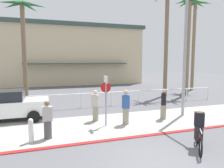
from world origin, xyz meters
TOP-DOWN VIEW (x-y plane):
  - ground_plane at (0.00, 10.00)m, footprint 80.00×80.00m
  - sidewalk_strip at (0.00, 4.20)m, footprint 44.00×4.00m
  - curb_paint at (0.00, 2.20)m, footprint 44.00×0.24m
  - building_backdrop at (0.61, 26.28)m, footprint 20.05×9.98m
  - rail_fence at (0.00, 8.50)m, footprint 20.15×0.08m
  - stop_sign_bike_lane at (-0.59, 4.06)m, footprint 0.52×0.56m
  - bollard_0 at (-4.05, 2.97)m, footprint 0.20×0.20m
  - streetlight_curb at (4.43, 4.34)m, footprint 0.24×2.54m
  - palm_tree_2 at (-5.07, 12.73)m, footprint 3.69×3.27m
  - palm_tree_3 at (7.38, 11.16)m, footprint 3.37×3.16m
  - palm_tree_4 at (9.62, 10.87)m, footprint 2.98×2.98m
  - palm_tree_5 at (12.68, 13.74)m, footprint 3.16×3.35m
  - car_white_1 at (-5.58, 6.67)m, footprint 4.40×2.02m
  - cyclist_red_0 at (1.94, 0.38)m, footprint 1.09×1.52m
  - pedestrian_0 at (0.46, 3.97)m, footprint 0.47×0.42m
  - pedestrian_1 at (2.86, 4.24)m, footprint 0.44×0.48m
  - pedestrian_2 at (-3.40, 3.18)m, footprint 0.40×0.33m
  - pedestrian_3 at (-0.90, 5.04)m, footprint 0.47×0.45m

SIDE VIEW (x-z plane):
  - ground_plane at x=0.00m, z-range 0.00..0.00m
  - sidewalk_strip at x=0.00m, z-range 0.00..0.02m
  - curb_paint at x=0.00m, z-range 0.00..0.03m
  - bollard_0 at x=-4.05m, z-range 0.02..1.02m
  - cyclist_red_0 at x=1.94m, z-range -0.06..1.44m
  - pedestrian_2 at x=-3.40m, z-range -0.07..1.57m
  - pedestrian_3 at x=-0.90m, z-range -0.06..1.67m
  - pedestrian_1 at x=2.86m, z-range -0.06..1.68m
  - rail_fence at x=0.00m, z-range 0.31..1.35m
  - pedestrian_0 at x=0.46m, z-range -0.06..1.77m
  - car_white_1 at x=-5.58m, z-range 0.03..1.72m
  - stop_sign_bike_lane at x=-0.59m, z-range 0.40..2.96m
  - streetlight_curb at x=4.43m, z-range 0.53..8.03m
  - building_backdrop at x=0.61m, z-range 0.02..8.54m
  - palm_tree_2 at x=-5.07m, z-range 1.99..10.17m
  - palm_tree_4 at x=9.62m, z-range 1.96..11.18m
  - palm_tree_3 at x=7.38m, z-range 2.14..11.86m
  - palm_tree_5 at x=12.68m, z-range 2.44..12.48m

